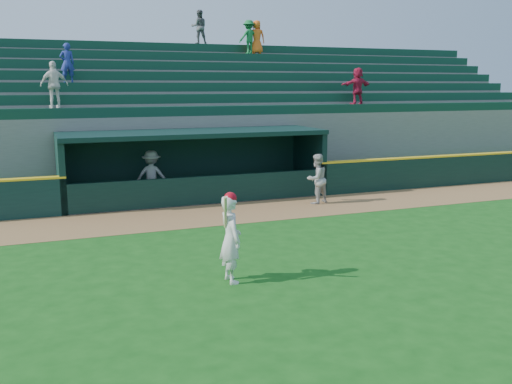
# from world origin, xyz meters

# --- Properties ---
(ground) EXTENTS (120.00, 120.00, 0.00)m
(ground) POSITION_xyz_m (0.00, 0.00, 0.00)
(ground) COLOR #154D13
(ground) RESTS_ON ground
(warning_track) EXTENTS (40.00, 3.00, 0.01)m
(warning_track) POSITION_xyz_m (0.00, 4.90, 0.01)
(warning_track) COLOR olive
(warning_track) RESTS_ON ground
(field_wall_right) EXTENTS (15.50, 0.30, 1.20)m
(field_wall_right) POSITION_xyz_m (12.25, 6.55, 0.60)
(field_wall_right) COLOR black
(field_wall_right) RESTS_ON ground
(wall_stripe_right) EXTENTS (15.50, 0.32, 0.06)m
(wall_stripe_right) POSITION_xyz_m (12.25, 6.55, 1.23)
(wall_stripe_right) COLOR yellow
(wall_stripe_right) RESTS_ON field_wall_right
(dugout_player_front) EXTENTS (1.01, 0.89, 1.74)m
(dugout_player_front) POSITION_xyz_m (3.70, 5.27, 0.87)
(dugout_player_front) COLOR #A6A5A0
(dugout_player_front) RESTS_ON ground
(dugout_player_inside) EXTENTS (1.34, 1.06, 1.82)m
(dugout_player_inside) POSITION_xyz_m (-1.56, 7.75, 0.91)
(dugout_player_inside) COLOR #A3A39E
(dugout_player_inside) RESTS_ON ground
(dugout) EXTENTS (9.40, 2.80, 2.46)m
(dugout) POSITION_xyz_m (0.00, 8.00, 1.36)
(dugout) COLOR #61615C
(dugout) RESTS_ON ground
(stands) EXTENTS (34.50, 6.25, 7.52)m
(stands) POSITION_xyz_m (0.01, 12.57, 2.39)
(stands) COLOR slate
(stands) RESTS_ON ground
(batter_at_plate) EXTENTS (0.53, 0.82, 1.93)m
(batter_at_plate) POSITION_xyz_m (-1.69, -1.28, 0.96)
(batter_at_plate) COLOR silver
(batter_at_plate) RESTS_ON ground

